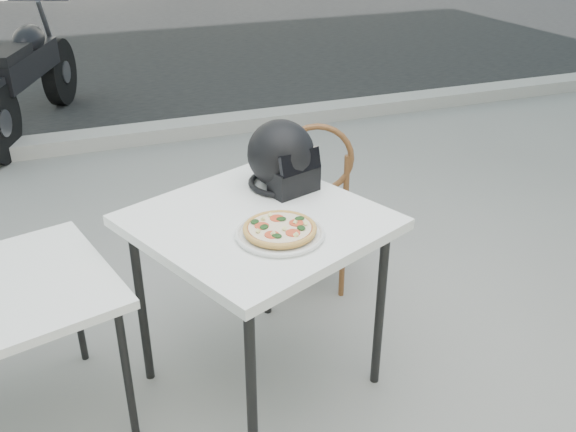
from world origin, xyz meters
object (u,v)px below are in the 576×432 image
object	(u,v)px
plate	(280,234)
helmet	(282,158)
cafe_table_main	(258,234)
cafe_chair_main	(314,198)
pizza	(280,228)
motorcycle	(29,78)
cafe_table_side	(10,300)

from	to	relation	value
plate	helmet	xyz separation A→B (m)	(0.15, 0.41, 0.12)
cafe_table_main	helmet	world-z (taller)	helmet
plate	cafe_chair_main	bearing A→B (deg)	59.42
pizza	helmet	distance (m)	0.45
pizza	motorcycle	size ratio (longest dim) A/B	0.15
cafe_chair_main	plate	bearing A→B (deg)	77.20
cafe_table_main	plate	bearing A→B (deg)	-79.80
cafe_table_main	cafe_table_side	world-z (taller)	cafe_table_main
cafe_table_main	motorcycle	world-z (taller)	motorcycle
plate	motorcycle	world-z (taller)	motorcycle
pizza	cafe_table_side	bearing A→B (deg)	167.14
pizza	cafe_chair_main	distance (m)	0.94
cafe_table_main	pizza	xyz separation A→B (m)	(0.03, -0.17, 0.11)
plate	helmet	size ratio (longest dim) A/B	1.01
pizza	cafe_table_side	distance (m)	1.02
cafe_table_side	motorcycle	bearing A→B (deg)	89.06
cafe_table_main	cafe_chair_main	distance (m)	0.79
plate	pizza	distance (m)	0.02
cafe_table_side	cafe_chair_main	bearing A→B (deg)	20.93
cafe_chair_main	pizza	bearing A→B (deg)	77.20
pizza	motorcycle	distance (m)	4.05
pizza	motorcycle	bearing A→B (deg)	103.02
cafe_table_side	motorcycle	size ratio (longest dim) A/B	0.43
cafe_table_main	helmet	size ratio (longest dim) A/B	3.09
plate	pizza	xyz separation A→B (m)	(0.00, 0.00, 0.02)
pizza	cafe_table_main	bearing A→B (deg)	100.24
cafe_table_main	cafe_table_side	xyz separation A→B (m)	(-0.94, 0.05, -0.13)
cafe_table_main	cafe_table_side	bearing A→B (deg)	176.81
helmet	cafe_table_side	xyz separation A→B (m)	(-1.12, -0.18, -0.33)
plate	cafe_table_side	distance (m)	1.02
pizza	cafe_table_side	size ratio (longest dim) A/B	0.34
motorcycle	plate	bearing A→B (deg)	-56.26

